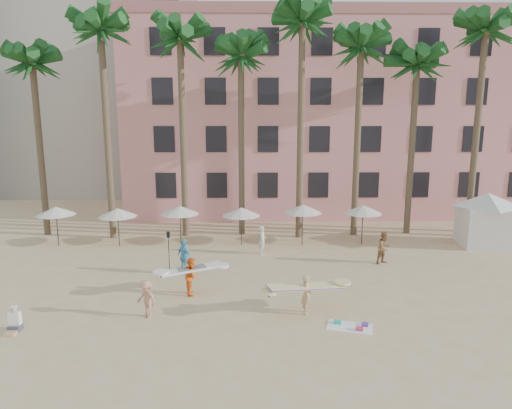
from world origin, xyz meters
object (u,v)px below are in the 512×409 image
object	(u,v)px
carrier_yellow	(306,291)
carrier_white	(192,275)
cabana	(486,215)
pink_hotel	(330,120)

from	to	relation	value
carrier_yellow	carrier_white	world-z (taller)	carrier_white
carrier_yellow	carrier_white	size ratio (longest dim) A/B	1.18
cabana	carrier_yellow	size ratio (longest dim) A/B	1.43
carrier_yellow	cabana	bearing A→B (deg)	38.26
cabana	carrier_yellow	bearing A→B (deg)	-141.74
pink_hotel	cabana	xyz separation A→B (m)	(7.95, -13.85, -5.93)
cabana	pink_hotel	bearing A→B (deg)	119.86
pink_hotel	carrier_white	distance (m)	25.13
pink_hotel	cabana	distance (m)	17.04
cabana	carrier_yellow	distance (m)	16.61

